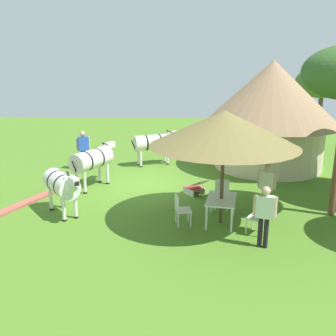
{
  "coord_description": "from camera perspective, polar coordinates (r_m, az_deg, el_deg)",
  "views": [
    {
      "loc": [
        13.59,
        1.39,
        4.48
      ],
      "look_at": [
        1.2,
        0.87,
        1.0
      ],
      "focal_mm": 40.18,
      "sensor_mm": 36.0,
      "label": 1
    }
  ],
  "objects": [
    {
      "name": "patio_chair_near_lawn",
      "position": [
        12.07,
        8.17,
        -3.64
      ],
      "size": [
        0.47,
        0.48,
        0.9
      ],
      "rotation": [
        0.0,
        0.0,
        -1.68
      ],
      "color": "white",
      "rests_on": "ground_plane"
    },
    {
      "name": "thatched_hut",
      "position": [
        16.92,
        15.3,
        8.56
      ],
      "size": [
        5.84,
        5.84,
        4.6
      ],
      "rotation": [
        0.0,
        0.0,
        4.03
      ],
      "color": "beige",
      "rests_on": "ground_plane"
    },
    {
      "name": "zebra_toward_hut",
      "position": [
        11.7,
        -15.78,
        -2.43
      ],
      "size": [
        1.75,
        1.52,
        1.5
      ],
      "rotation": [
        0.0,
        0.0,
        5.39
      ],
      "color": "silver",
      "rests_on": "ground_plane"
    },
    {
      "name": "shade_umbrella",
      "position": [
        10.36,
        8.53,
        5.97
      ],
      "size": [
        4.13,
        4.13,
        3.25
      ],
      "color": "#513927",
      "rests_on": "ground_plane"
    },
    {
      "name": "ground_plane",
      "position": [
        14.38,
        -3.28,
        -2.5
      ],
      "size": [
        36.0,
        36.0,
        0.0
      ],
      "primitive_type": "plane",
      "color": "#4B7824"
    },
    {
      "name": "acacia_tree_left_background",
      "position": [
        21.56,
        22.44,
        11.93
      ],
      "size": [
        2.77,
        2.77,
        4.35
      ],
      "color": "brown",
      "rests_on": "ground_plane"
    },
    {
      "name": "guest_behind_table",
      "position": [
        9.58,
        14.44,
        -6.38
      ],
      "size": [
        0.32,
        0.56,
        1.61
      ],
      "rotation": [
        0.0,
        0.0,
        1.27
      ],
      "color": "black",
      "rests_on": "ground_plane"
    },
    {
      "name": "patio_chair_near_hut",
      "position": [
        10.44,
        13.66,
        -7.08
      ],
      "size": [
        0.6,
        0.6,
        0.9
      ],
      "rotation": [
        0.0,
        0.0,
        -3.79
      ],
      "color": "silver",
      "rests_on": "ground_plane"
    },
    {
      "name": "patio_chair_west_end",
      "position": [
        10.69,
        1.9,
        -6.07
      ],
      "size": [
        0.51,
        0.49,
        0.9
      ],
      "rotation": [
        0.0,
        0.0,
        0.19
      ],
      "color": "silver",
      "rests_on": "ground_plane"
    },
    {
      "name": "zebra_by_umbrella",
      "position": [
        16.9,
        -2.14,
        3.88
      ],
      "size": [
        1.28,
        2.2,
        1.56
      ],
      "rotation": [
        0.0,
        0.0,
        0.41
      ],
      "color": "silver",
      "rests_on": "ground_plane"
    },
    {
      "name": "brick_patio_kerb",
      "position": [
        13.16,
        -21.34,
        -5.16
      ],
      "size": [
        2.71,
        1.44,
        0.08
      ],
      "primitive_type": "cube",
      "rotation": [
        0.0,
        0.0,
        2.73
      ],
      "color": "#A85345",
      "rests_on": "ground_plane"
    },
    {
      "name": "zebra_nearest_camera",
      "position": [
        14.01,
        -11.39,
        1.25
      ],
      "size": [
        2.11,
        1.4,
        1.6
      ],
      "rotation": [
        0.0,
        0.0,
        1.08
      ],
      "color": "silver",
      "rests_on": "ground_plane"
    },
    {
      "name": "patio_dining_table",
      "position": [
        10.91,
        8.08,
        -5.05
      ],
      "size": [
        1.43,
        1.03,
        0.74
      ],
      "rotation": [
        0.0,
        0.0,
        -0.18
      ],
      "color": "white",
      "rests_on": "ground_plane"
    },
    {
      "name": "standing_watcher",
      "position": [
        16.57,
        -12.73,
        3.2
      ],
      "size": [
        0.41,
        0.53,
        1.67
      ],
      "rotation": [
        0.0,
        0.0,
        -1.03
      ],
      "color": "black",
      "rests_on": "ground_plane"
    },
    {
      "name": "striped_lounge_chair",
      "position": [
        13.27,
        4.19,
        -2.95
      ],
      "size": [
        0.97,
        0.9,
        0.59
      ],
      "rotation": [
        0.0,
        0.0,
        2.19
      ],
      "color": "#D54144",
      "rests_on": "ground_plane"
    },
    {
      "name": "guest_beside_umbrella",
      "position": [
        11.74,
        14.76,
        -2.37
      ],
      "size": [
        0.4,
        0.49,
        1.58
      ],
      "rotation": [
        0.0,
        0.0,
        0.98
      ],
      "color": "black",
      "rests_on": "ground_plane"
    }
  ]
}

